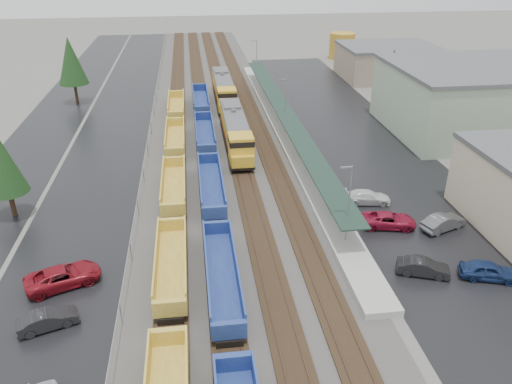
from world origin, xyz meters
TOP-DOWN VIEW (x-y plane):
  - ballast_strip at (0.00, 60.00)m, footprint 20.00×160.00m
  - trackbed at (-0.00, 60.00)m, footprint 14.60×160.00m
  - west_parking_lot at (-15.00, 60.00)m, footprint 10.00×160.00m
  - west_road at (-25.00, 60.00)m, footprint 9.00×160.00m
  - east_commuter_lot at (19.00, 50.00)m, footprint 16.00×100.00m
  - station_platform at (9.50, 50.01)m, footprint 3.00×80.00m
  - chainlink_fence at (-9.50, 58.44)m, footprint 0.08×160.04m
  - industrial_buildings at (37.76, 45.85)m, footprint 32.52×75.30m
  - distant_hills at (44.79, 210.68)m, footprint 301.00×140.00m
  - tree_west_near at (-22.00, 30.00)m, footprint 3.96×3.96m
  - tree_west_far at (-23.00, 70.00)m, footprint 4.84×4.84m
  - tree_east at (28.00, 58.00)m, footprint 4.40×4.40m
  - locomotive_lead at (2.00, 45.43)m, footprint 2.95×19.43m
  - locomotive_trail at (2.00, 66.43)m, footprint 2.95×19.43m
  - well_string_yellow at (-6.00, 24.90)m, footprint 2.51×86.21m
  - well_string_blue at (-2.00, 23.79)m, footprint 2.50×96.40m
  - storage_tank at (32.24, 99.09)m, footprint 5.86×5.86m
  - parked_car_west_b at (-14.71, 12.45)m, footprint 2.80×4.48m
  - parked_car_west_c at (-14.64, 17.48)m, footprint 4.74×6.48m
  - parked_car_east_a at (14.65, 14.95)m, footprint 2.89×4.56m
  - parked_car_east_b at (14.70, 22.82)m, footprint 3.38×5.58m
  - parked_car_east_c at (14.25, 27.82)m, footprint 2.73×5.14m
  - parked_car_east_d at (19.70, 13.74)m, footprint 3.10×4.89m
  - parked_car_east_e at (19.71, 21.68)m, footprint 3.20×4.92m

SIDE VIEW (x-z plane):
  - distant_hills at x=44.79m, z-range -12.60..12.60m
  - west_parking_lot at x=-15.00m, z-range 0.00..0.02m
  - west_road at x=-25.00m, z-range 0.00..0.02m
  - east_commuter_lot at x=19.00m, z-range 0.00..0.02m
  - ballast_strip at x=0.00m, z-range 0.00..0.08m
  - trackbed at x=0.00m, z-range 0.05..0.27m
  - parked_car_west_b at x=-14.71m, z-range 0.00..1.39m
  - parked_car_east_c at x=14.25m, z-range 0.00..1.42m
  - parked_car_east_a at x=14.65m, z-range 0.00..1.42m
  - parked_car_east_b at x=14.70m, z-range 0.00..1.45m
  - station_platform at x=9.50m, z-range -3.27..4.73m
  - parked_car_east_e at x=19.71m, z-range 0.00..1.53m
  - parked_car_east_d at x=19.70m, z-range 0.00..1.55m
  - parked_car_west_c at x=-14.64m, z-range 0.00..1.64m
  - well_string_yellow at x=-6.00m, z-range 0.01..2.24m
  - well_string_blue at x=-2.00m, z-range 0.02..2.23m
  - chainlink_fence at x=-9.50m, z-range 0.60..2.62m
  - locomotive_lead at x=2.00m, z-range 0.15..4.55m
  - locomotive_trail at x=2.00m, z-range 0.15..4.55m
  - storage_tank at x=32.24m, z-range 0.00..5.86m
  - industrial_buildings at x=37.76m, z-range -0.50..9.00m
  - tree_west_near at x=-22.00m, z-range 1.32..10.32m
  - tree_east at x=28.00m, z-range 1.47..11.47m
  - tree_west_far at x=-23.00m, z-range 1.62..12.62m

